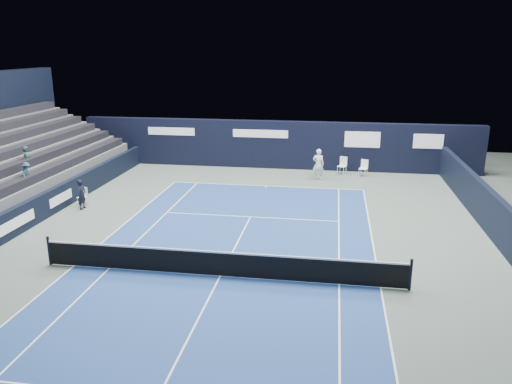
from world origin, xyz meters
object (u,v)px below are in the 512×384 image
at_px(folding_chair_back_a, 343,162).
at_px(line_judge_chair, 83,195).
at_px(folding_chair_back_b, 364,167).
at_px(tennis_player, 318,164).
at_px(tennis_net, 220,263).

xyz_separation_m(folding_chair_back_a, line_judge_chair, (-13.02, -8.63, -0.20)).
distance_m(folding_chair_back_b, tennis_player, 3.05).
xyz_separation_m(tennis_net, tennis_player, (2.87, 13.91, 0.43)).
relative_size(folding_chair_back_a, folding_chair_back_b, 1.06).
distance_m(line_judge_chair, tennis_net, 11.09).
bearing_deg(line_judge_chair, folding_chair_back_a, 51.67).
height_order(tennis_net, tennis_player, tennis_player).
bearing_deg(folding_chair_back_a, tennis_net, -81.46).
xyz_separation_m(folding_chair_back_a, tennis_net, (-4.36, -15.56, -0.22)).
bearing_deg(folding_chair_back_a, folding_chair_back_b, 6.64).
relative_size(folding_chair_back_b, line_judge_chair, 1.11).
bearing_deg(folding_chair_back_a, line_judge_chair, -122.24).
xyz_separation_m(folding_chair_back_b, tennis_player, (-2.76, -1.25, 0.35)).
distance_m(folding_chair_back_b, line_judge_chair, 16.49).
height_order(folding_chair_back_a, tennis_net, tennis_net).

